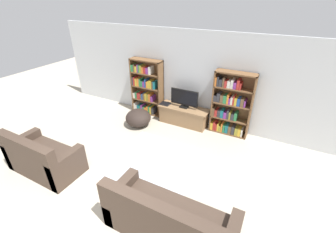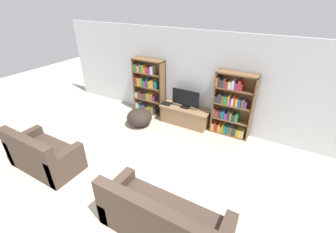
# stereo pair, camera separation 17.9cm
# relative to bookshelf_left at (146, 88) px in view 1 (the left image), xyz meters

# --- Properties ---
(ground_plane) EXTENTS (18.00, 18.00, 0.00)m
(ground_plane) POSITION_rel_bookshelf_left_xyz_m (1.33, -4.05, -0.83)
(ground_plane) COLOR #B2A893
(wall_back) EXTENTS (8.80, 0.06, 2.60)m
(wall_back) POSITION_rel_bookshelf_left_xyz_m (1.33, 0.18, 0.47)
(wall_back) COLOR silver
(wall_back) RESTS_ON ground_plane
(bookshelf_left) EXTENTS (1.01, 0.30, 1.72)m
(bookshelf_left) POSITION_rel_bookshelf_left_xyz_m (0.00, 0.00, 0.00)
(bookshelf_left) COLOR brown
(bookshelf_left) RESTS_ON ground_plane
(bookshelf_right) EXTENTS (1.01, 0.30, 1.72)m
(bookshelf_right) POSITION_rel_bookshelf_left_xyz_m (2.59, -0.00, -0.03)
(bookshelf_right) COLOR brown
(bookshelf_right) RESTS_ON ground_plane
(tv_stand) EXTENTS (1.45, 0.50, 0.52)m
(tv_stand) POSITION_rel_bookshelf_left_xyz_m (1.34, -0.13, -0.57)
(tv_stand) COLOR #8E6B47
(tv_stand) RESTS_ON ground_plane
(television) EXTENTS (0.81, 0.16, 0.54)m
(television) POSITION_rel_bookshelf_left_xyz_m (1.34, -0.13, -0.02)
(television) COLOR black
(television) RESTS_ON tv_stand
(laptop) EXTENTS (0.29, 0.25, 0.03)m
(laptop) POSITION_rel_bookshelf_left_xyz_m (0.76, -0.18, -0.29)
(laptop) COLOR #28282D
(laptop) RESTS_ON tv_stand
(area_rug) EXTENTS (1.94, 1.95, 0.02)m
(area_rug) POSITION_rel_bookshelf_left_xyz_m (1.49, -2.07, -0.82)
(area_rug) COLOR #B2B7C1
(area_rug) RESTS_ON ground_plane
(couch_left_sectional) EXTENTS (1.56, 0.81, 0.95)m
(couch_left_sectional) POSITION_rel_bookshelf_left_xyz_m (-0.47, -3.35, -0.51)
(couch_left_sectional) COLOR #423328
(couch_left_sectional) RESTS_ON ground_plane
(couch_right_sofa) EXTENTS (2.04, 0.80, 0.93)m
(couch_right_sofa) POSITION_rel_bookshelf_left_xyz_m (2.55, -3.43, -0.52)
(couch_right_sofa) COLOR #423328
(couch_right_sofa) RESTS_ON ground_plane
(beanbag_ottoman) EXTENTS (0.72, 0.72, 0.49)m
(beanbag_ottoman) POSITION_rel_bookshelf_left_xyz_m (0.23, -0.84, -0.59)
(beanbag_ottoman) COLOR #2D231E
(beanbag_ottoman) RESTS_ON ground_plane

